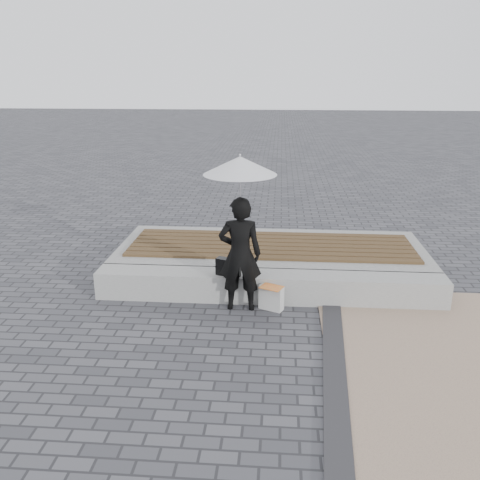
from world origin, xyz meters
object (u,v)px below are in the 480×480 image
Objects in this scene: seating_ledge at (269,286)px; canvas_tote at (271,298)px; parasol at (240,165)px; handbag at (228,267)px; woman at (240,254)px.

seating_ledge is 14.43× the size of canvas_tote.
parasol is (-0.39, -0.32, 1.80)m from seating_ledge.
parasol is 3.49× the size of handbag.
seating_ledge is 14.27× the size of handbag.
parasol is at bearing 180.00° from woman.
canvas_tote is at bearing 2.97° from handbag.
parasol reaches higher than handbag.
handbag is 0.74m from canvas_tote.
handbag reaches higher than canvas_tote.
handbag is (-0.58, -0.12, 0.32)m from seating_ledge.
woman is 1.20m from parasol.
canvas_tote is at bearing 177.51° from woman.
canvas_tote is (0.43, -0.00, -1.83)m from parasol.
parasol is (0.00, 0.00, 1.20)m from woman.
canvas_tote is at bearing -83.09° from seating_ledge.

